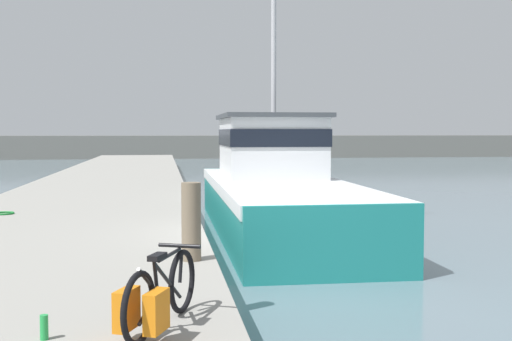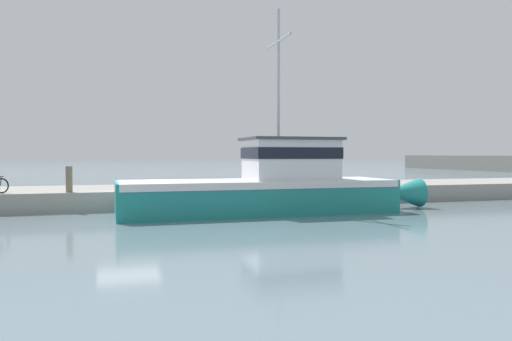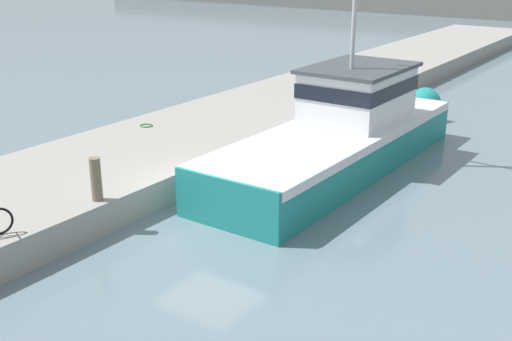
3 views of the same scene
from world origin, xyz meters
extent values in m
plane|color=slate|center=(0.00, 0.00, 0.00)|extent=(320.00, 320.00, 0.00)
cube|color=gray|center=(-4.10, 0.00, 0.43)|extent=(5.49, 80.00, 0.86)
cube|color=teal|center=(0.95, 5.23, 0.70)|extent=(3.36, 11.56, 1.40)
cone|color=teal|center=(0.99, 12.03, 0.70)|extent=(1.35, 2.09, 1.33)
cube|color=silver|center=(0.95, 5.23, 1.26)|extent=(3.43, 11.33, 0.28)
cube|color=silver|center=(0.96, 6.67, 2.23)|extent=(2.65, 3.62, 1.67)
cube|color=black|center=(0.96, 6.67, 2.53)|extent=(2.70, 3.69, 0.47)
cube|color=#3D4247|center=(0.96, 6.67, 3.13)|extent=(2.86, 3.91, 0.12)
cylinder|color=#B2B2B7|center=(0.95, 6.13, 5.88)|extent=(0.14, 0.14, 5.39)
cylinder|color=#B2B2B7|center=(0.95, 6.13, 7.23)|extent=(2.95, 0.12, 0.10)
torus|color=black|center=(-1.92, -5.00, 1.18)|extent=(0.30, 0.61, 0.64)
cylinder|color=black|center=(-1.93, -5.03, 1.34)|extent=(0.07, 0.10, 0.33)
cylinder|color=black|center=(-1.94, -5.06, 1.55)|extent=(0.42, 0.21, 0.04)
cylinder|color=#756651|center=(-1.71, -2.36, 1.41)|extent=(0.28, 0.28, 1.11)
torus|color=#197A2D|center=(-5.62, 3.41, 0.88)|extent=(0.45, 0.45, 0.04)
camera|label=1|loc=(-2.10, -11.43, 2.69)|focal=45.00mm
camera|label=2|loc=(20.85, -0.98, 2.47)|focal=35.00mm
camera|label=3|loc=(10.10, -12.35, 6.91)|focal=45.00mm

